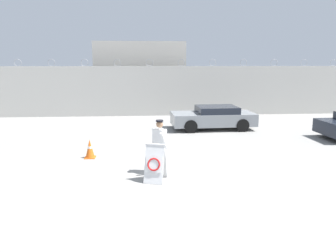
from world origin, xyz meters
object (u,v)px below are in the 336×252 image
object	(u,v)px
barricade_sign	(155,163)
security_guard	(160,144)
traffic_cone_near	(90,149)
parked_car_rear_sedan	(213,117)

from	to	relation	value
barricade_sign	security_guard	bearing A→B (deg)	93.60
security_guard	traffic_cone_near	size ratio (longest dim) A/B	2.47
barricade_sign	parked_car_rear_sedan	distance (m)	8.25
barricade_sign	traffic_cone_near	bearing A→B (deg)	148.47
security_guard	traffic_cone_near	world-z (taller)	security_guard
barricade_sign	parked_car_rear_sedan	size ratio (longest dim) A/B	0.26
parked_car_rear_sedan	barricade_sign	bearing A→B (deg)	63.85
barricade_sign	security_guard	xyz separation A→B (m)	(0.17, 0.73, 0.39)
security_guard	parked_car_rear_sedan	bearing A→B (deg)	109.57
security_guard	parked_car_rear_sedan	xyz separation A→B (m)	(3.19, 6.80, -0.32)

